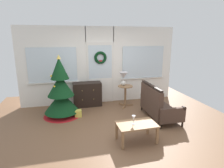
{
  "coord_description": "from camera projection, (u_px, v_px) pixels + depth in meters",
  "views": [
    {
      "loc": [
        -1.06,
        -4.12,
        2.18
      ],
      "look_at": [
        0.05,
        0.55,
        1.0
      ],
      "focal_mm": 30.1,
      "sensor_mm": 36.0,
      "label": 1
    }
  ],
  "objects": [
    {
      "name": "table_lamp",
      "position": [
        123.0,
        77.0,
        5.98
      ],
      "size": [
        0.28,
        0.28,
        0.44
      ],
      "color": "silver",
      "rests_on": "side_table"
    },
    {
      "name": "christmas_tree",
      "position": [
        61.0,
        94.0,
        5.27
      ],
      "size": [
        1.05,
        1.05,
        1.75
      ],
      "color": "#4C331E",
      "rests_on": "ground"
    },
    {
      "name": "wine_glass",
      "position": [
        134.0,
        118.0,
        3.93
      ],
      "size": [
        0.08,
        0.08,
        0.2
      ],
      "color": "silver",
      "rests_on": "coffee_table"
    },
    {
      "name": "dresser_cabinet",
      "position": [
        87.0,
        94.0,
        6.14
      ],
      "size": [
        0.9,
        0.45,
        0.78
      ],
      "color": "black",
      "rests_on": "ground"
    },
    {
      "name": "gift_box",
      "position": [
        78.0,
        113.0,
        5.33
      ],
      "size": [
        0.19,
        0.17,
        0.19
      ],
      "primitive_type": "cube",
      "color": "#D8C64C",
      "rests_on": "ground"
    },
    {
      "name": "side_table",
      "position": [
        125.0,
        92.0,
        6.07
      ],
      "size": [
        0.5,
        0.48,
        0.69
      ],
      "color": "#8E6642",
      "rests_on": "ground"
    },
    {
      "name": "ground_plane",
      "position": [
        115.0,
        128.0,
        4.65
      ],
      "size": [
        6.76,
        6.76,
        0.0
      ],
      "primitive_type": "plane",
      "color": "brown"
    },
    {
      "name": "settee_sofa",
      "position": [
        157.0,
        105.0,
        5.19
      ],
      "size": [
        0.74,
        1.4,
        0.96
      ],
      "color": "black",
      "rests_on": "ground"
    },
    {
      "name": "coffee_table",
      "position": [
        137.0,
        126.0,
        4.0
      ],
      "size": [
        0.85,
        0.54,
        0.41
      ],
      "color": "#8E6642",
      "rests_on": "ground"
    },
    {
      "name": "back_wall_with_door",
      "position": [
        100.0,
        65.0,
        6.31
      ],
      "size": [
        5.2,
        0.19,
        2.55
      ],
      "color": "white",
      "rests_on": "ground"
    }
  ]
}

